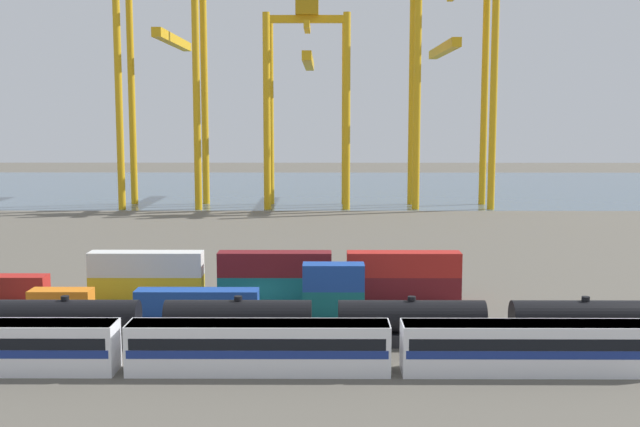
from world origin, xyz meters
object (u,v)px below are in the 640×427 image
(shipping_container_3, at_px, (197,302))
(freight_tank_row, at_px, (325,322))
(gantry_crane_east, at_px, (450,67))
(shipping_container_11, at_px, (403,288))
(gantry_crane_central, at_px, (308,82))
(gantry_crane_west, at_px, (165,64))
(passenger_train, at_px, (259,345))

(shipping_container_3, bearing_deg, freight_tank_row, -38.10)
(freight_tank_row, relative_size, gantry_crane_east, 1.13)
(shipping_container_11, relative_size, gantry_crane_central, 0.28)
(freight_tank_row, distance_m, gantry_crane_west, 115.50)
(shipping_container_3, bearing_deg, gantry_crane_west, 102.77)
(shipping_container_3, height_order, gantry_crane_east, gantry_crane_east)
(shipping_container_3, xyz_separation_m, gantry_crane_central, (8.90, 96.97, 25.59))
(gantry_crane_east, bearing_deg, freight_tank_row, -104.29)
(passenger_train, bearing_deg, shipping_container_3, 113.46)
(shipping_container_3, bearing_deg, gantry_crane_central, 84.76)
(passenger_train, xyz_separation_m, gantry_crane_central, (1.38, 114.31, 24.75))
(gantry_crane_central, bearing_deg, shipping_container_11, -82.34)
(gantry_crane_east, bearing_deg, shipping_container_3, -112.37)
(gantry_crane_central, relative_size, gantry_crane_east, 0.87)
(shipping_container_11, bearing_deg, shipping_container_3, -162.16)
(passenger_train, bearing_deg, freight_tank_row, 55.71)
(passenger_train, distance_m, shipping_container_11, 27.64)
(freight_tank_row, distance_m, shipping_container_3, 16.03)
(passenger_train, distance_m, gantry_crane_east, 121.44)
(shipping_container_11, xyz_separation_m, gantry_crane_east, (18.66, 89.65, 28.67))
(gantry_crane_central, bearing_deg, gantry_crane_east, -1.04)
(passenger_train, relative_size, shipping_container_3, 5.13)
(shipping_container_11, distance_m, gantry_crane_central, 94.54)
(freight_tank_row, distance_m, shipping_container_11, 18.67)
(shipping_container_11, distance_m, gantry_crane_west, 103.75)
(freight_tank_row, relative_size, shipping_container_3, 4.73)
(freight_tank_row, xyz_separation_m, shipping_container_11, (8.42, 16.65, -0.68))
(shipping_container_3, distance_m, gantry_crane_west, 103.26)
(shipping_container_3, bearing_deg, shipping_container_11, 17.84)
(shipping_container_3, distance_m, shipping_container_11, 22.09)
(passenger_train, bearing_deg, shipping_container_11, 60.74)
(shipping_container_11, height_order, gantry_crane_central, gantry_crane_central)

